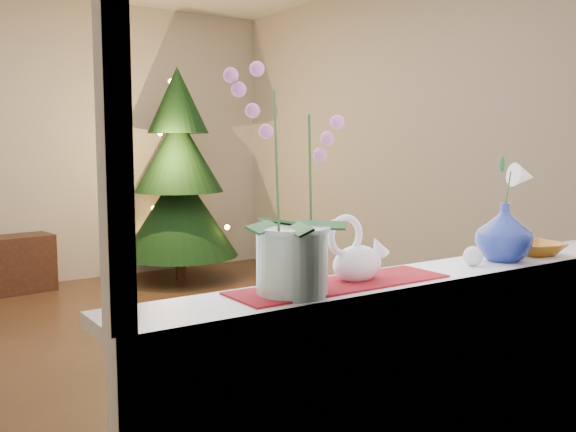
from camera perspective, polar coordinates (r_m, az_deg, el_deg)
name	(u,v)px	position (r m, az deg, el deg)	size (l,w,h in m)	color
ground	(155,351)	(4.31, -11.70, -11.67)	(5.00, 5.00, 0.00)	#3B2818
wall_back	(49,142)	(6.49, -20.49, 6.21)	(4.50, 0.10, 2.70)	#BEB6A6
wall_front	(469,137)	(2.02, 15.78, 6.74)	(4.50, 0.10, 2.70)	#BEB6A6
wall_right	(411,141)	(5.37, 10.88, 6.54)	(0.10, 5.00, 2.70)	#BEB6A6
window_apron	(450,422)	(2.23, 14.21, -17.33)	(2.20, 0.08, 0.88)	white
windowsill	(433,277)	(2.15, 12.75, -5.30)	(2.20, 0.26, 0.04)	white
window_frame	(465,19)	(2.07, 15.42, 16.49)	(2.22, 0.06, 1.60)	white
runner	(342,284)	(1.89, 4.79, -6.06)	(0.70, 0.20, 0.01)	maroon
orchid_pot	(292,182)	(1.72, 0.37, 3.07)	(0.21, 0.21, 0.62)	beige
swan	(357,250)	(1.93, 6.19, -2.99)	(0.23, 0.10, 0.19)	white
blue_vase	(504,228)	(2.37, 18.69, -0.99)	(0.22, 0.22, 0.24)	navy
lily	(507,169)	(2.36, 18.87, 3.98)	(0.13, 0.07, 0.18)	silver
paperweight	(473,256)	(2.26, 16.13, -3.44)	(0.07, 0.07, 0.07)	silver
amber_dish	(536,249)	(2.56, 21.17, -2.77)	(0.17, 0.17, 0.04)	#95540F
xmas_tree	(179,175)	(6.30, -9.66, 3.62)	(1.13, 1.13, 2.06)	#0F321A
side_table	(13,265)	(6.25, -23.29, -3.99)	(0.68, 0.34, 0.51)	black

